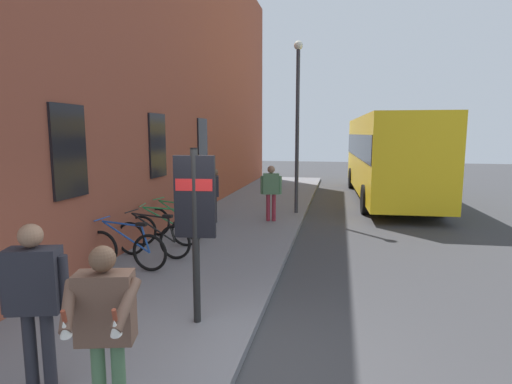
% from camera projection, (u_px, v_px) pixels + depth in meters
% --- Properties ---
extents(ground, '(60.00, 60.00, 0.00)m').
position_uv_depth(ground, '(335.00, 242.00, 10.36)').
color(ground, '#38383A').
extents(sidewalk_pavement, '(24.00, 3.50, 0.12)m').
position_uv_depth(sidewalk_pavement, '(246.00, 219.00, 12.83)').
color(sidewalk_pavement, slate).
rests_on(sidewalk_pavement, ground).
extents(station_facade, '(22.00, 0.65, 9.73)m').
position_uv_depth(station_facade, '(192.00, 67.00, 13.52)').
color(station_facade, brown).
rests_on(station_facade, ground).
extents(bicycle_nearest_sign, '(0.48, 1.77, 0.97)m').
position_uv_depth(bicycle_nearest_sign, '(126.00, 249.00, 7.87)').
color(bicycle_nearest_sign, black).
rests_on(bicycle_nearest_sign, sidewalk_pavement).
extents(bicycle_end_of_row, '(0.48, 1.77, 0.97)m').
position_uv_depth(bicycle_end_of_row, '(153.00, 239.00, 8.63)').
color(bicycle_end_of_row, black).
rests_on(bicycle_end_of_row, sidewalk_pavement).
extents(bicycle_leaning_wall, '(0.50, 1.75, 0.97)m').
position_uv_depth(bicycle_leaning_wall, '(164.00, 230.00, 9.47)').
color(bicycle_leaning_wall, black).
rests_on(bicycle_leaning_wall, sidewalk_pavement).
extents(bicycle_by_door, '(0.51, 1.75, 0.97)m').
position_uv_depth(bicycle_by_door, '(176.00, 222.00, 10.26)').
color(bicycle_by_door, black).
rests_on(bicycle_by_door, sidewalk_pavement).
extents(transit_info_sign, '(0.14, 0.56, 2.40)m').
position_uv_depth(transit_info_sign, '(195.00, 208.00, 5.48)').
color(transit_info_sign, black).
rests_on(transit_info_sign, sidewalk_pavement).
extents(city_bus, '(10.60, 2.98, 3.35)m').
position_uv_depth(city_bus, '(388.00, 153.00, 16.77)').
color(city_bus, yellow).
rests_on(city_bus, ground).
extents(pedestrian_crossing_street, '(0.38, 0.63, 1.73)m').
position_uv_depth(pedestrian_crossing_street, '(35.00, 291.00, 4.01)').
color(pedestrian_crossing_street, '#26262D').
rests_on(pedestrian_crossing_street, sidewalk_pavement).
extents(pedestrian_near_bus, '(0.58, 0.35, 1.57)m').
position_uv_depth(pedestrian_near_bus, '(215.00, 190.00, 12.00)').
color(pedestrian_near_bus, '#26262D').
rests_on(pedestrian_near_bus, sidewalk_pavement).
extents(pedestrian_by_facade, '(0.31, 0.62, 1.65)m').
position_uv_depth(pedestrian_by_facade, '(271.00, 187.00, 12.13)').
color(pedestrian_by_facade, maroon).
rests_on(pedestrian_by_facade, sidewalk_pavement).
extents(tourist_with_hotdogs, '(0.66, 0.65, 1.66)m').
position_uv_depth(tourist_with_hotdogs, '(105.00, 319.00, 3.48)').
color(tourist_with_hotdogs, '#4C724C').
rests_on(tourist_with_hotdogs, sidewalk_pavement).
extents(street_lamp, '(0.28, 0.28, 5.44)m').
position_uv_depth(street_lamp, '(297.00, 114.00, 13.09)').
color(street_lamp, '#333338').
rests_on(street_lamp, sidewalk_pavement).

